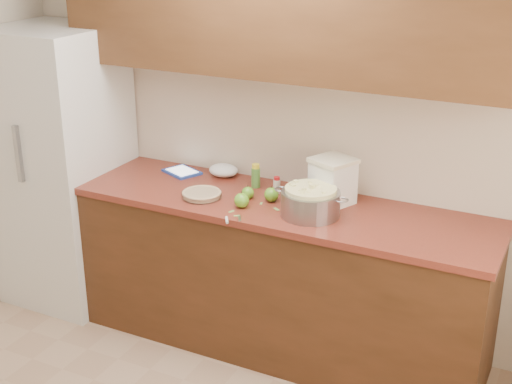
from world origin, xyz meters
The scene contains 22 objects.
room_shell centered at (0.00, 0.00, 1.30)m, with size 3.60×3.60×3.60m.
counter_run centered at (0.00, 1.48, 0.46)m, with size 2.64×0.68×0.92m.
upper_cabinets centered at (0.00, 1.63, 1.95)m, with size 2.60×0.34×0.70m, color #533119.
fridge centered at (-1.44, 1.44, 0.90)m, with size 0.70×0.70×1.80m, color silver.
pie centered at (-0.34, 1.35, 0.94)m, with size 0.23×0.23×0.04m.
colander centered at (0.31, 1.39, 1.00)m, with size 0.42×0.32×0.16m.
flour_canister centered at (0.35, 1.60, 1.05)m, with size 0.28×0.28×0.26m.
tablet centered at (-0.66, 1.65, 0.93)m, with size 0.27×0.24×0.02m.
paring_knife centered at (-0.04, 1.13, 0.93)m, with size 0.09×0.14×0.01m.
lemon_bottle centered at (-0.14, 1.63, 0.99)m, with size 0.05×0.05×0.14m.
cinnamon_shaker centered at (0.01, 1.60, 0.97)m, with size 0.04×0.04×0.10m.
vanilla_bottle centered at (0.31, 1.55, 0.96)m, with size 0.03×0.03×0.09m.
mixing_bowl centered at (0.38, 1.68, 0.96)m, with size 0.19×0.19×0.07m.
paper_towel centered at (-0.40, 1.71, 0.96)m, with size 0.19×0.15×0.08m, color white.
apple_left centered at (-0.10, 1.45, 0.96)m, with size 0.07×0.07×0.08m.
apple_center centered at (0.04, 1.47, 0.96)m, with size 0.08×0.08×0.09m.
apple_front centered at (-0.07, 1.32, 0.96)m, with size 0.08×0.08×0.10m.
peel_a centered at (0.00, 1.41, 0.92)m, with size 0.03×0.01×0.00m, color #89B859.
peel_b centered at (-0.09, 1.24, 0.92)m, with size 0.04×0.01×0.00m, color #89B859.
peel_c centered at (-0.04, 1.20, 0.92)m, with size 0.03×0.01×0.00m, color #89B859.
peel_d centered at (0.12, 1.38, 0.92)m, with size 0.04×0.02×0.00m, color #89B859.
peel_e centered at (0.23, 1.34, 0.92)m, with size 0.04×0.02×0.00m, color #89B859.
Camera 1 is at (1.62, -1.90, 2.43)m, focal length 50.00 mm.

